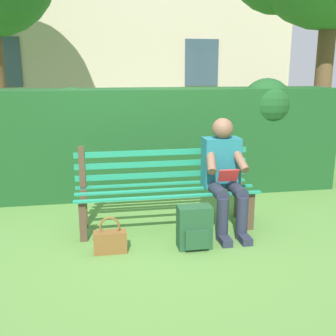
# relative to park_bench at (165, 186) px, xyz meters

# --- Properties ---
(ground) EXTENTS (60.00, 60.00, 0.00)m
(ground) POSITION_rel_park_bench_xyz_m (0.00, 0.09, -0.44)
(ground) COLOR #517F38
(park_bench) EXTENTS (1.88, 0.53, 0.87)m
(park_bench) POSITION_rel_park_bench_xyz_m (0.00, 0.00, 0.00)
(park_bench) COLOR #4C3828
(park_bench) RESTS_ON ground
(person_seated) EXTENTS (0.44, 0.73, 1.16)m
(person_seated) POSITION_rel_park_bench_xyz_m (-0.59, 0.19, 0.17)
(person_seated) COLOR #1E6672
(person_seated) RESTS_ON ground
(hedge_backdrop) EXTENTS (4.72, 0.84, 1.53)m
(hedge_backdrop) POSITION_rel_park_bench_xyz_m (-0.22, -1.27, 0.30)
(hedge_backdrop) COLOR #19471E
(hedge_backdrop) RESTS_ON ground
(building_facade) EXTENTS (10.02, 3.28, 6.46)m
(building_facade) POSITION_rel_park_bench_xyz_m (0.41, -8.23, 2.79)
(building_facade) COLOR #BCAD93
(building_facade) RESTS_ON ground
(backpack) EXTENTS (0.32, 0.25, 0.41)m
(backpack) POSITION_rel_park_bench_xyz_m (-0.18, 0.62, -0.24)
(backpack) COLOR #1E4728
(backpack) RESTS_ON ground
(handbag) EXTENTS (0.30, 0.12, 0.35)m
(handbag) POSITION_rel_park_bench_xyz_m (0.61, 0.58, -0.33)
(handbag) COLOR brown
(handbag) RESTS_ON ground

